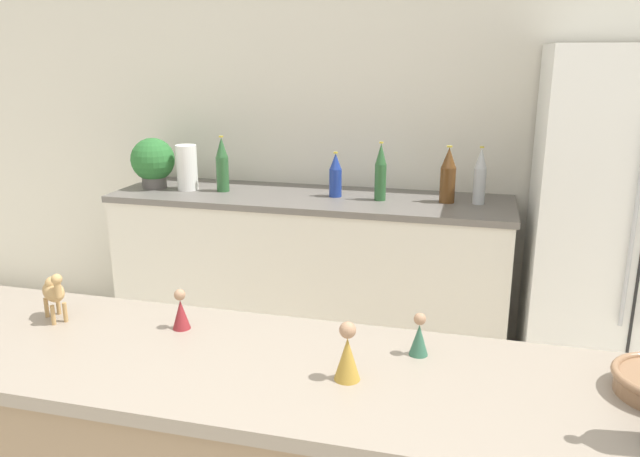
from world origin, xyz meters
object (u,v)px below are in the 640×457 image
object	(u,v)px
back_bottle_2	(448,176)
camel_figurine	(54,291)
back_bottle_1	(336,176)
wise_man_figurine_purple	(181,312)
back_bottle_0	(381,173)
refrigerator	(627,225)
potted_plant	(153,161)
wise_man_figurine_blue	(347,355)
paper_towel_roll	(187,168)
wise_man_figurine_crimson	(419,337)
back_bottle_3	(222,165)
back_bottle_4	(480,177)

from	to	relation	value
back_bottle_2	camel_figurine	size ratio (longest dim) A/B	1.97
back_bottle_1	wise_man_figurine_purple	bearing A→B (deg)	-90.30
back_bottle_2	back_bottle_0	bearing A→B (deg)	-173.80
refrigerator	wise_man_figurine_purple	size ratio (longest dim) A/B	14.70
potted_plant	wise_man_figurine_blue	size ratio (longest dim) A/B	2.01
paper_towel_roll	wise_man_figurine_blue	xyz separation A→B (m)	(1.37, -1.95, -0.04)
wise_man_figurine_blue	wise_man_figurine_crimson	world-z (taller)	wise_man_figurine_blue
paper_towel_roll	back_bottle_3	xyz separation A→B (m)	(0.22, 0.01, 0.02)
wise_man_figurine_blue	camel_figurine	bearing A→B (deg)	172.15
camel_figurine	wise_man_figurine_blue	bearing A→B (deg)	-7.85
refrigerator	back_bottle_2	world-z (taller)	refrigerator
wise_man_figurine_blue	wise_man_figurine_purple	bearing A→B (deg)	162.56
back_bottle_1	camel_figurine	bearing A→B (deg)	-101.57
refrigerator	wise_man_figurine_blue	size ratio (longest dim) A/B	11.72
refrigerator	paper_towel_roll	size ratio (longest dim) A/B	6.58
back_bottle_2	camel_figurine	distance (m)	2.13
back_bottle_3	potted_plant	bearing A→B (deg)	-178.66
refrigerator	back_bottle_4	xyz separation A→B (m)	(-0.71, 0.08, 0.19)
wise_man_figurine_blue	back_bottle_1	bearing A→B (deg)	103.98
back_bottle_0	back_bottle_1	bearing A→B (deg)	174.33
back_bottle_4	wise_man_figurine_purple	distance (m)	2.01
paper_towel_roll	wise_man_figurine_purple	size ratio (longest dim) A/B	2.24
wise_man_figurine_blue	back_bottle_2	bearing A→B (deg)	86.89
back_bottle_1	wise_man_figurine_crimson	size ratio (longest dim) A/B	2.18
back_bottle_1	wise_man_figurine_purple	world-z (taller)	back_bottle_1
back_bottle_0	wise_man_figurine_purple	distance (m)	1.83
back_bottle_0	camel_figurine	xyz separation A→B (m)	(-0.64, -1.85, -0.04)
back_bottle_3	wise_man_figurine_purple	distance (m)	1.92
back_bottle_3	back_bottle_4	xyz separation A→B (m)	(1.42, 0.05, -0.01)
back_bottle_2	wise_man_figurine_blue	size ratio (longest dim) A/B	2.08
wise_man_figurine_blue	wise_man_figurine_purple	world-z (taller)	wise_man_figurine_blue
back_bottle_0	back_bottle_2	world-z (taller)	back_bottle_0
refrigerator	back_bottle_3	xyz separation A→B (m)	(-2.14, 0.03, 0.20)
paper_towel_roll	camel_figurine	size ratio (longest dim) A/B	1.69
back_bottle_3	wise_man_figurine_blue	distance (m)	2.28
back_bottle_4	camel_figurine	xyz separation A→B (m)	(-1.15, -1.89, -0.03)
refrigerator	wise_man_figurine_crimson	distance (m)	1.96
refrigerator	wise_man_figurine_crimson	bearing A→B (deg)	-115.34
wise_man_figurine_crimson	wise_man_figurine_purple	distance (m)	0.65
camel_figurine	paper_towel_roll	bearing A→B (deg)	104.92
back_bottle_4	wise_man_figurine_purple	bearing A→B (deg)	-112.73
potted_plant	back_bottle_1	xyz separation A→B (m)	(1.09, 0.04, -0.04)
potted_plant	back_bottle_1	size ratio (longest dim) A/B	1.18
back_bottle_0	wise_man_figurine_purple	world-z (taller)	back_bottle_0
refrigerator	paper_towel_roll	distance (m)	2.36
camel_figurine	wise_man_figurine_purple	bearing A→B (deg)	5.74
back_bottle_2	back_bottle_3	world-z (taller)	back_bottle_3
wise_man_figurine_blue	wise_man_figurine_crimson	bearing A→B (deg)	48.20
back_bottle_4	wise_man_figurine_crimson	size ratio (longest dim) A/B	2.67
refrigerator	wise_man_figurine_crimson	size ratio (longest dim) A/B	15.02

